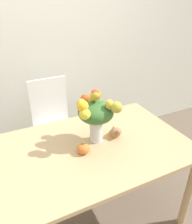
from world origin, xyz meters
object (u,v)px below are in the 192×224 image
turkey_figurine (114,131)px  dining_chair_near_window (54,125)px  flower_vase (96,113)px  pumpkin (83,148)px

turkey_figurine → dining_chair_near_window: bearing=109.6°
flower_vase → dining_chair_near_window: 0.92m
turkey_figurine → dining_chair_near_window: 0.87m
flower_vase → pumpkin: (-0.14, -0.09, -0.20)m
pumpkin → turkey_figurine: pumpkin is taller
pumpkin → dining_chair_near_window: (0.02, 0.86, -0.29)m
pumpkin → turkey_figurine: 0.31m
pumpkin → turkey_figurine: (0.30, 0.09, 0.00)m
pumpkin → turkey_figurine: size_ratio=0.68×
flower_vase → turkey_figurine: bearing=-0.3°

